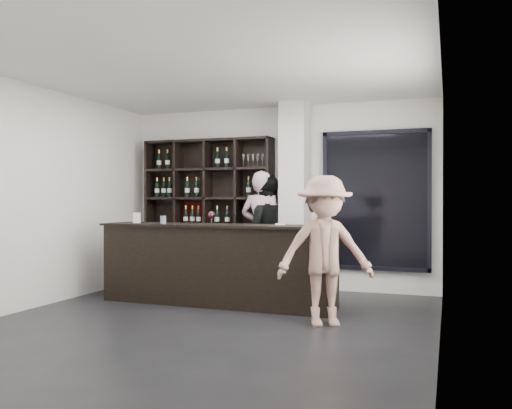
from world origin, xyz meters
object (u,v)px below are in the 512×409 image
at_px(wine_shelf, 208,212).
at_px(customer, 325,251).
at_px(taster_black, 265,233).
at_px(taster_pink, 262,231).
at_px(tasting_counter, 217,264).

bearing_deg(wine_shelf, customer, -41.70).
xyz_separation_m(taster_black, customer, (1.38, -2.00, -0.05)).
distance_m(wine_shelf, taster_black, 1.11).
bearing_deg(taster_pink, tasting_counter, 81.63).
bearing_deg(customer, tasting_counter, 132.27).
bearing_deg(taster_black, tasting_counter, 56.20).
xyz_separation_m(taster_pink, customer, (1.43, -1.98, -0.09)).
bearing_deg(taster_black, wine_shelf, -31.85).
height_order(tasting_counter, taster_black, taster_black).
distance_m(taster_pink, customer, 2.44).
height_order(taster_pink, customer, taster_pink).
bearing_deg(taster_pink, customer, 126.38).
xyz_separation_m(taster_pink, taster_black, (0.05, 0.02, -0.04)).
distance_m(wine_shelf, customer, 3.27).
relative_size(tasting_counter, customer, 1.96).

